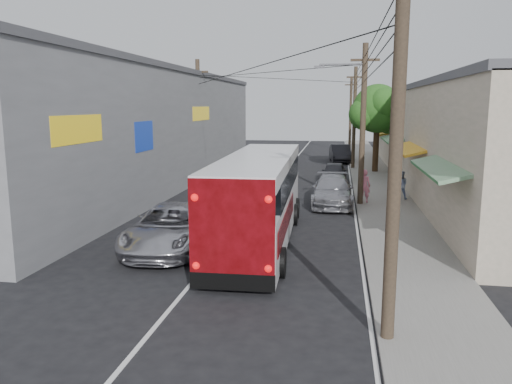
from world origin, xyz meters
TOP-DOWN VIEW (x-y plane):
  - ground at (0.00, 0.00)m, footprint 120.00×120.00m
  - sidewalk at (6.50, 20.00)m, footprint 3.00×80.00m
  - building_right at (10.99, 22.00)m, footprint 7.09×40.00m
  - building_left at (-8.50, 18.00)m, footprint 7.20×36.00m
  - utility_poles at (3.13, 20.33)m, footprint 11.80×45.28m
  - street_tree at (6.87, 26.02)m, footprint 4.40×4.00m
  - coach_bus at (1.20, 5.62)m, footprint 2.84×11.26m
  - jeepney at (-1.72, 4.04)m, footprint 2.97×5.74m
  - parked_suv at (3.80, 13.00)m, footprint 2.12×5.08m
  - parked_car_mid at (3.80, 20.69)m, footprint 1.67×3.94m
  - parked_car_far at (4.20, 32.93)m, footprint 2.13×4.90m
  - pedestrian_near at (5.40, 13.38)m, footprint 0.68×0.50m
  - pedestrian_far at (7.36, 14.63)m, footprint 0.77×0.62m

SIDE VIEW (x-z plane):
  - ground at x=0.00m, z-range 0.00..0.00m
  - sidewalk at x=6.50m, z-range 0.00..0.12m
  - parked_car_mid at x=3.80m, z-range 0.00..1.33m
  - parked_suv at x=3.80m, z-range 0.00..1.47m
  - jeepney at x=-1.72m, z-range 0.00..1.55m
  - parked_car_far at x=4.20m, z-range 0.00..1.57m
  - pedestrian_far at x=7.36m, z-range 0.12..1.62m
  - pedestrian_near at x=5.40m, z-range 0.12..1.82m
  - coach_bus at x=1.20m, z-range 0.06..3.28m
  - building_right at x=10.99m, z-range 0.03..6.28m
  - building_left at x=-8.50m, z-range 0.03..7.28m
  - utility_poles at x=3.13m, z-range 0.13..8.13m
  - street_tree at x=6.87m, z-range 1.37..7.97m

